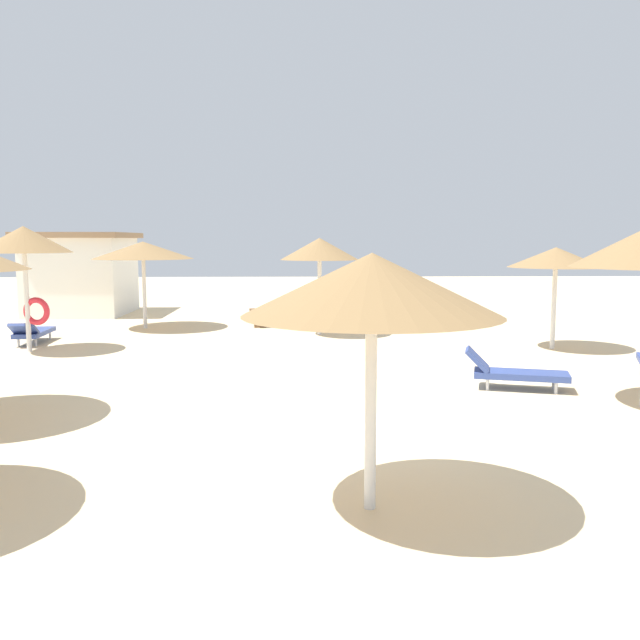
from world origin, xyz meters
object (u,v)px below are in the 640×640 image
Objects in this scene: parasol_6 at (556,258)px; lounger_0 at (513,372)px; bench_0 at (258,315)px; beach_cabana at (82,273)px; parasol_5 at (372,285)px; parasol_2 at (24,241)px; parasol_7 at (320,249)px; parasol_9 at (143,250)px; lounger_2 at (33,332)px.

parasol_6 is 5.54m from lounger_0.
beach_cabana reaches higher than bench_0.
parasol_2 is at bearing 126.93° from parasol_5.
parasol_5 is at bearing -121.20° from lounger_0.
bench_0 is at bearing 131.68° from parasol_7.
parasol_7 is (-5.88, 2.71, 0.18)m from parasol_6.
parasol_9 reaches higher than parasol_6.
bench_0 is 7.81m from beach_cabana.
parasol_9 reaches higher than bench_0.
beach_cabana is (-1.41, 8.55, -1.19)m from parasol_2.
lounger_2 is at bearing 152.39° from lounger_0.
parasol_5 is 1.02× the size of parasol_6.
lounger_2 is at bearing 125.08° from parasol_5.
parasol_9 is (1.88, 4.31, -0.29)m from parasol_2.
beach_cabana is (-3.29, 4.24, -0.90)m from parasol_9.
parasol_6 is at bearing -24.73° from parasol_7.
parasol_5 is 13.86m from lounger_2.
lounger_2 is (-2.32, -3.00, -2.13)m from parasol_9.
parasol_5 reaches higher than bench_0.
parasol_2 is 1.00× the size of parasol_9.
parasol_5 reaches higher than lounger_2.
parasol_5 is 0.93× the size of parasol_7.
parasol_5 is at bearing -68.62° from parasol_9.
parasol_5 is 1.34× the size of lounger_0.
parasol_6 is at bearing -30.28° from beach_cabana.
bench_0 is (-7.82, 4.89, -1.98)m from parasol_6.
parasol_6 is (5.76, 9.92, 0.00)m from parasol_5.
parasol_9 is at bearing 135.02° from lounger_0.
parasol_6 is 0.91× the size of parasol_7.
lounger_2 is 7.40m from beach_cabana.
parasol_7 is 8.19m from lounger_2.
parasol_2 is 1.57× the size of lounger_0.
parasol_2 is at bearing -179.94° from parasol_6.
parasol_5 is (7.45, -9.91, -0.41)m from parasol_2.
lounger_2 is 1.25× the size of bench_0.
parasol_2 reaches higher than beach_cabana.
lounger_2 is (-0.43, 1.31, -2.42)m from parasol_2.
parasol_2 is 11.87m from lounger_0.
parasol_9 is 2.01× the size of bench_0.
parasol_6 is at bearing 0.06° from parasol_2.
lounger_0 is 17.86m from beach_cabana.
lounger_2 is (-13.64, 1.30, -2.01)m from parasol_6.
parasol_2 is at bearing -113.57° from parasol_9.
bench_0 is at bearing -28.22° from beach_cabana.
bench_0 is at bearing 9.58° from parasol_9.
parasol_2 reaches higher than bench_0.
parasol_7 reaches higher than parasol_9.
parasol_7 is 0.70× the size of beach_cabana.
parasol_2 reaches higher than parasol_6.
lounger_0 is (8.83, -8.82, -2.12)m from parasol_9.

